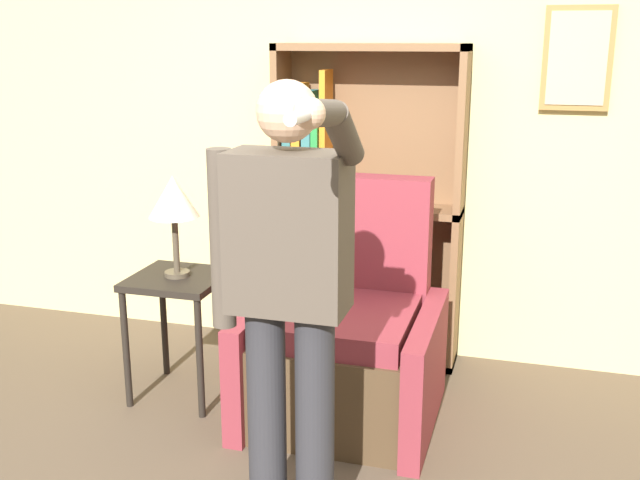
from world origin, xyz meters
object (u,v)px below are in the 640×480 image
at_px(person_standing, 288,287).
at_px(side_table, 179,297).
at_px(armchair, 346,344).
at_px(table_lamp, 173,200).
at_px(bookcase, 347,209).

distance_m(person_standing, side_table, 1.38).
xyz_separation_m(armchair, table_lamp, (-0.90, -0.06, 0.71)).
height_order(person_standing, side_table, person_standing).
relative_size(side_table, table_lamp, 1.27).
bearing_deg(table_lamp, armchair, 3.66).
distance_m(side_table, table_lamp, 0.52).
relative_size(person_standing, side_table, 2.59).
bearing_deg(armchair, table_lamp, -176.34).
bearing_deg(person_standing, table_lamp, 134.87).
distance_m(bookcase, armchair, 0.93).
height_order(armchair, person_standing, person_standing).
height_order(bookcase, person_standing, bookcase).
bearing_deg(side_table, table_lamp, -63.43).
bearing_deg(table_lamp, bookcase, 48.34).
distance_m(armchair, person_standing, 1.17).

